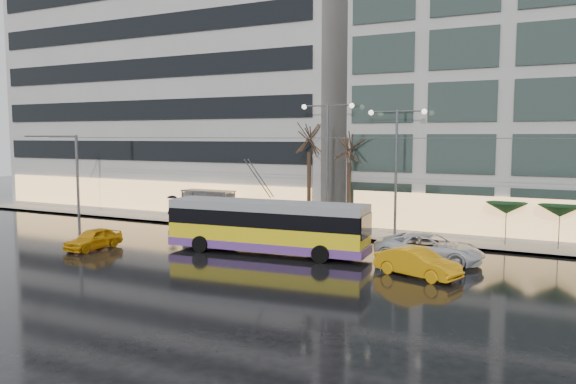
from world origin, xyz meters
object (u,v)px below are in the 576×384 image
Objects in this scene: street_lamp_near at (327,149)px; taxi_a at (93,239)px; bus_shelter at (206,199)px; trolleybus at (267,228)px.

street_lamp_near is 16.72m from taxi_a.
taxi_a is at bearing -131.70° from street_lamp_near.
bus_shelter is 11.79m from taxi_a.
street_lamp_near is at bearing 0.63° from bus_shelter.
street_lamp_near is at bearing 50.13° from taxi_a.
trolleybus is 10.80m from taxi_a.
bus_shelter is 11.14m from street_lamp_near.
bus_shelter is at bearing 91.06° from taxi_a.
bus_shelter is 0.47× the size of street_lamp_near.
street_lamp_near is (10.38, 0.11, 4.03)m from bus_shelter.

